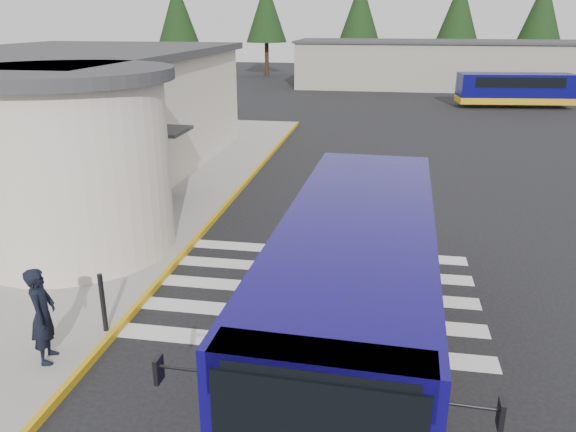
% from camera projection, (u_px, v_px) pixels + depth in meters
% --- Properties ---
extents(ground, '(140.00, 140.00, 0.00)m').
position_uv_depth(ground, '(330.00, 278.00, 13.98)').
color(ground, black).
rests_on(ground, ground).
extents(sidewalk, '(10.00, 34.00, 0.15)m').
position_uv_depth(sidewalk, '(78.00, 206.00, 19.11)').
color(sidewalk, gray).
rests_on(sidewalk, ground).
extents(curb_strip, '(0.12, 34.00, 0.16)m').
position_uv_depth(curb_strip, '(219.00, 214.00, 18.32)').
color(curb_strip, gold).
rests_on(curb_strip, ground).
extents(station_building, '(12.70, 18.70, 4.80)m').
position_uv_depth(station_building, '(65.00, 117.00, 21.27)').
color(station_building, beige).
rests_on(station_building, ground).
extents(crosswalk, '(8.00, 5.35, 0.01)m').
position_uv_depth(crosswalk, '(305.00, 291.00, 13.31)').
color(crosswalk, silver).
rests_on(crosswalk, ground).
extents(depot_building, '(26.40, 8.40, 4.20)m').
position_uv_depth(depot_building, '(441.00, 64.00, 51.35)').
color(depot_building, gray).
rests_on(depot_building, ground).
extents(tree_line, '(58.40, 4.40, 10.00)m').
position_uv_depth(tree_line, '(442.00, 11.00, 57.18)').
color(tree_line, black).
rests_on(tree_line, ground).
extents(transit_bus, '(3.68, 10.18, 2.84)m').
position_uv_depth(transit_bus, '(356.00, 291.00, 10.35)').
color(transit_bus, '#0F075B').
rests_on(transit_bus, ground).
extents(pedestrian_a, '(0.62, 0.77, 1.84)m').
position_uv_depth(pedestrian_a, '(43.00, 315.00, 10.09)').
color(pedestrian_a, black).
rests_on(pedestrian_a, sidewalk).
extents(pedestrian_b, '(1.05, 1.09, 1.77)m').
position_uv_depth(pedestrian_b, '(116.00, 237.00, 13.79)').
color(pedestrian_b, black).
rests_on(pedestrian_b, sidewalk).
extents(bollard, '(0.10, 0.10, 1.25)m').
position_uv_depth(bollard, '(103.00, 303.00, 11.15)').
color(bollard, black).
rests_on(bollard, sidewalk).
extents(far_bus_a, '(8.15, 3.04, 2.06)m').
position_uv_depth(far_bus_a, '(515.00, 88.00, 40.23)').
color(far_bus_a, '#07064D').
rests_on(far_bus_a, ground).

